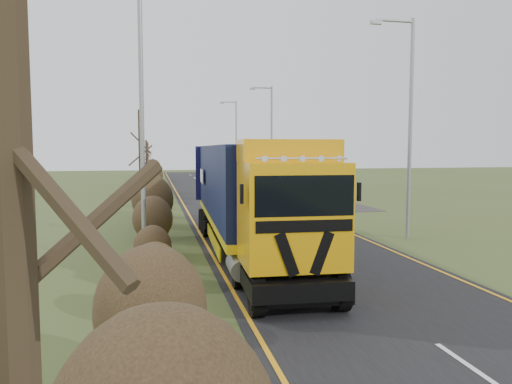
{
  "coord_description": "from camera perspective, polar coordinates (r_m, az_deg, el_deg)",
  "views": [
    {
      "loc": [
        -5.99,
        -19.95,
        4.25
      ],
      "look_at": [
        -1.41,
        1.97,
        2.3
      ],
      "focal_mm": 35.0,
      "sensor_mm": 36.0,
      "label": 1
    }
  ],
  "objects": [
    {
      "name": "ground",
      "position": [
        21.25,
        4.85,
        -6.56
      ],
      "size": [
        160.0,
        160.0,
        0.0
      ],
      "primitive_type": "plane",
      "color": "#3F4A1F",
      "rests_on": "ground"
    },
    {
      "name": "road",
      "position": [
        30.83,
        -0.48,
        -2.91
      ],
      "size": [
        8.0,
        120.0,
        0.02
      ],
      "primitive_type": "cube",
      "color": "black",
      "rests_on": "ground"
    },
    {
      "name": "layby",
      "position": [
        42.07,
        5.54,
        -0.81
      ],
      "size": [
        6.0,
        18.0,
        0.02
      ],
      "primitive_type": "cube",
      "color": "#2E2B29",
      "rests_on": "ground"
    },
    {
      "name": "lane_markings",
      "position": [
        30.53,
        -0.37,
        -2.95
      ],
      "size": [
        7.52,
        116.0,
        0.01
      ],
      "color": "orange",
      "rests_on": "road"
    },
    {
      "name": "hedgerow",
      "position": [
        27.96,
        -11.76,
        -0.51
      ],
      "size": [
        2.24,
        102.04,
        6.05
      ],
      "color": "black",
      "rests_on": "ground"
    },
    {
      "name": "lorry",
      "position": [
        19.79,
        -1.11,
        0.06
      ],
      "size": [
        3.19,
        16.21,
        4.49
      ],
      "rotation": [
        0.0,
        0.0,
        -0.04
      ],
      "color": "black",
      "rests_on": "ground"
    },
    {
      "name": "car_red_hatchback",
      "position": [
        41.39,
        6.53,
        -0.11
      ],
      "size": [
        2.59,
        3.73,
        1.18
      ],
      "primitive_type": "imported",
      "rotation": [
        0.0,
        0.0,
        3.53
      ],
      "color": "maroon",
      "rests_on": "ground"
    },
    {
      "name": "car_blue_sedan",
      "position": [
        42.82,
        7.28,
        0.31
      ],
      "size": [
        3.5,
        5.02,
        1.57
      ],
      "primitive_type": "imported",
      "rotation": [
        0.0,
        0.0,
        2.71
      ],
      "color": "black",
      "rests_on": "ground"
    },
    {
      "name": "streetlight_near",
      "position": [
        24.37,
        16.94,
        8.06
      ],
      "size": [
        2.15,
        0.2,
        10.18
      ],
      "color": "gray",
      "rests_on": "ground"
    },
    {
      "name": "streetlight_mid",
      "position": [
        45.11,
        1.62,
        6.48
      ],
      "size": [
        2.08,
        0.2,
        9.79
      ],
      "color": "gray",
      "rests_on": "ground"
    },
    {
      "name": "streetlight_far",
      "position": [
        64.71,
        -2.41,
        6.31
      ],
      "size": [
        2.19,
        0.21,
        10.34
      ],
      "color": "gray",
      "rests_on": "ground"
    },
    {
      "name": "left_pole",
      "position": [
        17.81,
        -12.92,
        8.48
      ],
      "size": [
        0.16,
        0.16,
        10.75
      ],
      "primitive_type": "cylinder",
      "color": "gray",
      "rests_on": "ground"
    },
    {
      "name": "speed_sign",
      "position": [
        38.19,
        5.9,
        1.14
      ],
      "size": [
        0.67,
        0.1,
        2.42
      ],
      "color": "gray",
      "rests_on": "ground"
    },
    {
      "name": "warning_board",
      "position": [
        42.25,
        2.84,
        0.52
      ],
      "size": [
        0.62,
        0.11,
        1.62
      ],
      "color": "gray",
      "rests_on": "ground"
    }
  ]
}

